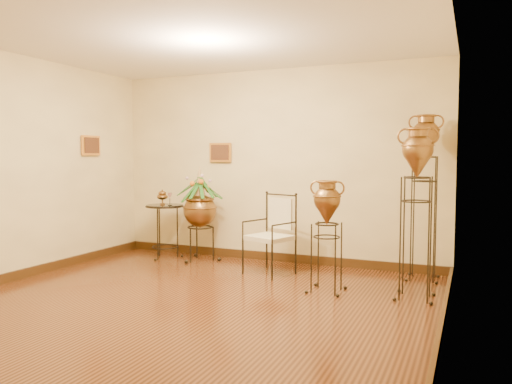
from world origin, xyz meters
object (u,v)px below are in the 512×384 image
at_px(amphora_tall, 424,195).
at_px(side_table, 165,230).
at_px(amphora_mid, 416,212).
at_px(planter_urn, 200,206).
at_px(armchair, 269,234).

height_order(amphora_tall, side_table, amphora_tall).
relative_size(amphora_mid, side_table, 1.83).
height_order(amphora_mid, planter_urn, amphora_mid).
height_order(planter_urn, armchair, planter_urn).
xyz_separation_m(amphora_tall, planter_urn, (-3.14, -0.08, -0.25)).
distance_m(armchair, side_table, 1.89).
bearing_deg(amphora_tall, amphora_mid, -90.00).
xyz_separation_m(planter_urn, side_table, (-0.59, -0.04, -0.38)).
height_order(amphora_tall, armchair, amphora_tall).
relative_size(amphora_mid, planter_urn, 1.30).
bearing_deg(amphora_tall, armchair, -165.53).
distance_m(amphora_tall, amphora_mid, 0.92).
height_order(armchair, side_table, armchair).
relative_size(armchair, side_table, 1.03).
height_order(amphora_mid, side_table, amphora_mid).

